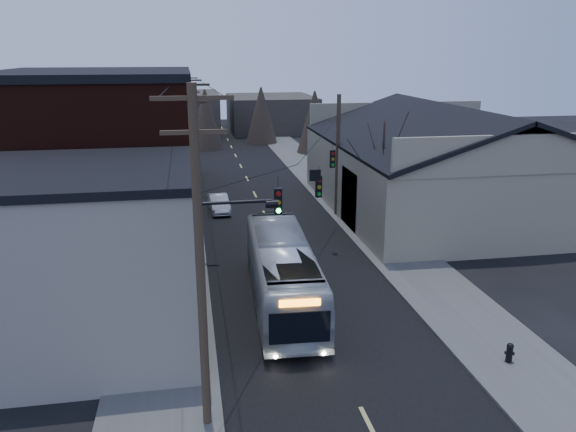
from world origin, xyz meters
TOP-DOWN VIEW (x-y plane):
  - road_surface at (0.00, 30.00)m, footprint 9.00×110.00m
  - sidewalk_left at (-6.50, 30.00)m, footprint 4.00×110.00m
  - sidewalk_right at (6.50, 30.00)m, footprint 4.00×110.00m
  - building_clapboard at (-9.00, 9.00)m, footprint 8.00×8.00m
  - building_brick at (-10.00, 20.00)m, footprint 10.00×12.00m
  - building_left_far at (-9.50, 36.00)m, footprint 9.00×14.00m
  - warehouse at (13.00, 25.00)m, footprint 16.16×20.60m
  - building_far_left at (-6.00, 65.00)m, footprint 10.00×12.00m
  - building_far_right at (7.00, 70.00)m, footprint 12.00×14.00m
  - bare_tree at (6.50, 20.00)m, footprint 0.40×0.40m
  - utility_lines at (-3.11, 24.14)m, footprint 11.24×45.28m
  - bus at (-1.21, 11.32)m, footprint 3.21×11.32m
  - parked_car at (-3.18, 27.39)m, footprint 1.54×3.82m
  - fire_hydrant at (6.25, 4.58)m, footprint 0.37×0.26m

SIDE VIEW (x-z plane):
  - road_surface at x=0.00m, z-range 0.00..0.02m
  - sidewalk_left at x=-6.50m, z-range 0.00..0.12m
  - sidewalk_right at x=6.50m, z-range 0.00..0.12m
  - fire_hydrant at x=6.25m, z-range 0.15..0.91m
  - parked_car at x=-3.18m, z-range 0.00..1.24m
  - bus at x=-1.21m, z-range 0.00..3.12m
  - building_far_right at x=7.00m, z-range 0.00..5.00m
  - warehouse at x=13.00m, z-range -1.17..6.56m
  - building_far_left at x=-6.00m, z-range 0.00..6.00m
  - building_clapboard at x=-9.00m, z-range 0.00..7.00m
  - building_left_far at x=-9.50m, z-range 0.00..7.00m
  - bare_tree at x=6.50m, z-range 0.00..7.20m
  - utility_lines at x=-3.11m, z-range -0.30..10.20m
  - building_brick at x=-10.00m, z-range 0.00..10.00m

